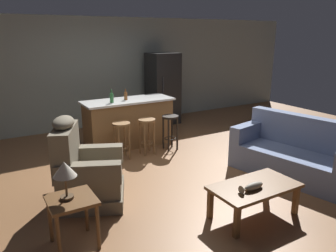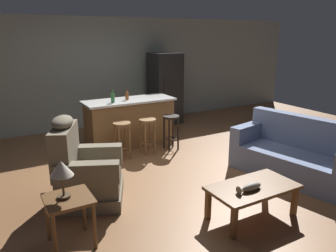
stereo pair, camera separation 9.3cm
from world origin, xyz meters
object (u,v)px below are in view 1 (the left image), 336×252
Objects in this scene: kitchen_island at (129,123)px; bar_stool_middle at (147,130)px; refrigerator at (163,89)px; bottle_tall_green at (126,96)px; bar_stool_right at (170,126)px; bottle_short_amber at (112,98)px; coffee_table at (254,189)px; fish_figurine at (252,187)px; end_table at (72,207)px; couch at (295,155)px; recliner_near_lamp at (85,172)px; table_lamp at (65,171)px; bar_stool_left at (122,134)px.

bar_stool_middle is at bearing -81.74° from kitchen_island.
refrigerator is 1.94m from bottle_tall_green.
bar_stool_middle is 1.00× the size of bar_stool_right.
bottle_tall_green reaches higher than bar_stool_middle.
bottle_short_amber is at bearing -144.85° from refrigerator.
coffee_table is at bearing -87.40° from bar_stool_middle.
kitchen_island is at bearing 91.36° from fish_figurine.
bottle_short_amber is (-0.59, 3.17, 0.68)m from coffee_table.
bar_stool_middle is at bearing 47.05° from end_table.
couch is 1.13× the size of kitchen_island.
refrigerator is at bearing 72.85° from fish_figurine.
fish_figurine is 4.79m from refrigerator.
recliner_near_lamp is 1.98m from bar_stool_middle.
recliner_near_lamp is 4.77× the size of bottle_short_amber.
bottle_short_amber is at bearing 132.50° from bar_stool_middle.
table_lamp is 0.23× the size of kitchen_island.
bar_stool_left is 1.02m from bar_stool_right.
refrigerator reaches higher than bar_stool_left.
end_table is at bearing -29.14° from table_lamp.
bottle_tall_green is at bearing 76.86° from recliner_near_lamp.
fish_figurine is 0.83× the size of table_lamp.
couch is at bearing 0.47° from end_table.
recliner_near_lamp reaches higher than bar_stool_middle.
bottle_short_amber reaches higher than bar_stool_left.
refrigerator is at bearing 38.89° from kitchen_island.
bottle_short_amber is (-1.87, -1.32, 0.17)m from refrigerator.
bar_stool_middle is 0.39× the size of refrigerator.
fish_figurine is 3.36m from kitchen_island.
couch reaches higher than bar_stool_right.
refrigerator is (1.40, 1.83, 0.41)m from bar_stool_middle.
bottle_tall_green is at bearing 92.02° from fish_figurine.
bottle_short_amber is (1.09, 1.73, 0.62)m from recliner_near_lamp.
end_table is 0.82× the size of bar_stool_right.
bottle_tall_green is at bearing -142.06° from refrigerator.
end_table is (-2.08, 0.54, 0.10)m from coffee_table.
bar_stool_left is at bearing 180.00° from bar_stool_right.
bar_stool_right is 1.25m from bottle_short_amber.
fish_figurine is 2.13m from table_lamp.
bottle_tall_green is at bearing 101.54° from bar_stool_middle.
recliner_near_lamp reaches higher than bar_stool_left.
table_lamp is (-0.44, -0.87, 0.45)m from recliner_near_lamp.
bar_stool_left is at bearing 103.38° from coffee_table.
couch is at bearing -57.63° from bottle_tall_green.
bottle_short_amber is at bearing 98.06° from fish_figurine.
couch is 3.39m from bottle_short_amber.
bar_stool_right is at bearing -44.94° from bottle_tall_green.
table_lamp is at bearing -125.50° from bar_stool_left.
kitchen_island is 2.65× the size of bar_stool_right.
couch is at bearing 21.29° from coffee_table.
table_lamp reaches higher than couch.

